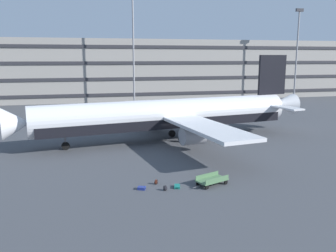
{
  "coord_description": "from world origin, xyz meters",
  "views": [
    {
      "loc": [
        -10.1,
        -41.83,
        10.34
      ],
      "look_at": [
        -1.38,
        -4.86,
        3.0
      ],
      "focal_mm": 37.98,
      "sensor_mm": 36.0,
      "label": 1
    }
  ],
  "objects": [
    {
      "name": "ground_plane",
      "position": [
        0.0,
        0.0,
        0.0
      ],
      "size": [
        600.0,
        600.0,
        0.0
      ],
      "primitive_type": "plane",
      "color": "#424449"
    },
    {
      "name": "terminal_structure",
      "position": [
        0.0,
        49.49,
        7.31
      ],
      "size": [
        166.37,
        16.17,
        14.63
      ],
      "color": "gray",
      "rests_on": "ground_plane"
    },
    {
      "name": "airliner",
      "position": [
        0.3,
        1.06,
        3.23
      ],
      "size": [
        38.84,
        31.58,
        10.69
      ],
      "color": "silver",
      "rests_on": "ground_plane"
    },
    {
      "name": "light_mast_left",
      "position": [
        0.42,
        34.74,
        14.87
      ],
      "size": [
        1.8,
        0.5,
        26.25
      ],
      "color": "gray",
      "rests_on": "ground_plane"
    },
    {
      "name": "light_mast_center_left",
      "position": [
        39.35,
        34.74,
        12.44
      ],
      "size": [
        1.8,
        0.5,
        21.51
      ],
      "color": "gray",
      "rests_on": "ground_plane"
    },
    {
      "name": "suitcase_black",
      "position": [
        -3.14,
        -15.51,
        0.1
      ],
      "size": [
        0.63,
        0.85,
        0.2
      ],
      "color": "#147266",
      "rests_on": "ground_plane"
    },
    {
      "name": "suitcase_teal",
      "position": [
        -5.99,
        -15.26,
        0.11
      ],
      "size": [
        0.74,
        0.66,
        0.23
      ],
      "color": "navy",
      "rests_on": "ground_plane"
    },
    {
      "name": "backpack_laid_flat",
      "position": [
        -4.21,
        -15.93,
        0.2
      ],
      "size": [
        0.38,
        0.31,
        0.46
      ],
      "color": "black",
      "rests_on": "ground_plane"
    },
    {
      "name": "backpack_scuffed",
      "position": [
        -4.65,
        -14.35,
        0.21
      ],
      "size": [
        0.36,
        0.38,
        0.48
      ],
      "color": "#592619",
      "rests_on": "ground_plane"
    },
    {
      "name": "baggage_cart",
      "position": [
        -0.18,
        -15.55,
        0.43
      ],
      "size": [
        3.32,
        2.16,
        0.82
      ],
      "color": "#4C724C",
      "rests_on": "ground_plane"
    }
  ]
}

